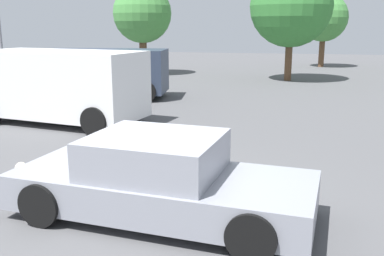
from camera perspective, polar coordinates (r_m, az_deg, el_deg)
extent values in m
plane|color=#515154|center=(7.05, -6.01, -10.13)|extent=(80.00, 80.00, 0.00)
cube|color=gray|center=(6.53, -3.92, -8.06)|extent=(4.58, 2.23, 0.52)
cube|color=gray|center=(6.39, -4.83, -3.44)|extent=(2.02, 1.82, 0.56)
cube|color=slate|center=(6.10, 2.77, -4.21)|extent=(0.22, 1.50, 0.47)
cube|color=slate|center=(6.78, -11.65, -2.69)|extent=(0.22, 1.50, 0.47)
cylinder|color=black|center=(6.95, 10.52, -7.79)|extent=(0.66, 0.29, 0.64)
cylinder|color=black|center=(5.43, 7.81, -13.89)|extent=(0.66, 0.29, 0.64)
cylinder|color=black|center=(7.91, -11.72, -5.21)|extent=(0.66, 0.29, 0.64)
cylinder|color=black|center=(6.62, -19.12, -9.40)|extent=(0.66, 0.29, 0.64)
ellipsoid|color=beige|center=(8.04, -21.88, -5.90)|extent=(0.36, 0.42, 0.26)
sphere|color=beige|center=(8.24, -21.46, -4.89)|extent=(0.21, 0.21, 0.21)
sphere|color=beige|center=(8.30, -21.31, -4.78)|extent=(0.09, 0.09, 0.09)
cylinder|color=beige|center=(8.23, -22.02, -6.93)|extent=(0.06, 0.06, 0.17)
cylinder|color=beige|center=(8.19, -21.05, -6.95)|extent=(0.06, 0.06, 0.17)
cylinder|color=beige|center=(8.03, -22.49, -7.48)|extent=(0.06, 0.06, 0.17)
cylinder|color=beige|center=(7.98, -21.49, -7.50)|extent=(0.06, 0.06, 0.17)
sphere|color=beige|center=(7.83, -22.36, -6.14)|extent=(0.12, 0.12, 0.12)
cube|color=white|center=(13.25, -16.77, 5.61)|extent=(5.08, 2.84, 1.87)
cube|color=slate|center=(11.87, -7.91, 7.21)|extent=(0.34, 1.75, 0.75)
cylinder|color=black|center=(13.16, -7.71, 2.59)|extent=(0.79, 0.37, 0.76)
cylinder|color=black|center=(11.53, -12.58, 0.87)|extent=(0.79, 0.37, 0.76)
cylinder|color=black|center=(15.26, -19.55, 3.40)|extent=(0.79, 0.37, 0.76)
cube|color=#2D384C|center=(17.58, -11.57, 7.36)|extent=(5.15, 2.60, 1.65)
cube|color=slate|center=(17.01, -3.68, 8.63)|extent=(0.27, 1.67, 0.66)
cylinder|color=black|center=(18.13, -4.94, 5.63)|extent=(0.83, 0.35, 0.80)
cylinder|color=black|center=(16.31, -6.09, 4.75)|extent=(0.83, 0.35, 0.80)
cylinder|color=black|center=(19.14, -16.07, 5.57)|extent=(0.83, 0.35, 0.80)
cylinder|color=black|center=(17.42, -18.27, 4.71)|extent=(0.83, 0.35, 0.80)
cylinder|color=brown|center=(25.82, -6.40, 9.44)|extent=(0.43, 0.43, 2.22)
sphere|color=#478C42|center=(25.77, -6.54, 14.67)|extent=(3.33, 3.33, 3.33)
cylinder|color=brown|center=(23.27, 12.50, 8.79)|extent=(0.36, 0.36, 2.21)
sphere|color=#387F38|center=(23.23, 12.84, 15.34)|extent=(4.14, 4.14, 4.14)
cylinder|color=brown|center=(31.70, 16.60, 9.58)|extent=(0.38, 0.38, 2.12)
sphere|color=#478C42|center=(31.66, 16.88, 13.67)|extent=(3.22, 3.22, 3.22)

